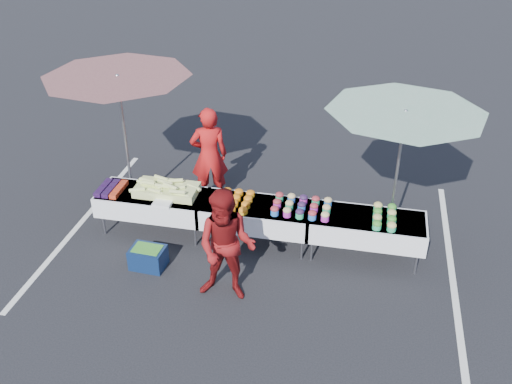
% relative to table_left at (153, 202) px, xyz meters
% --- Properties ---
extents(ground, '(80.00, 80.00, 0.00)m').
position_rel_table_left_xyz_m(ground, '(1.80, 0.00, -0.58)').
color(ground, black).
extents(stripe_left, '(0.10, 5.00, 0.00)m').
position_rel_table_left_xyz_m(stripe_left, '(-1.40, 0.00, -0.58)').
color(stripe_left, silver).
rests_on(stripe_left, ground).
extents(stripe_right, '(0.10, 5.00, 0.00)m').
position_rel_table_left_xyz_m(stripe_right, '(5.00, 0.00, -0.58)').
color(stripe_right, silver).
rests_on(stripe_right, ground).
extents(table_left, '(1.86, 0.81, 0.75)m').
position_rel_table_left_xyz_m(table_left, '(0.00, 0.00, 0.00)').
color(table_left, white).
rests_on(table_left, ground).
extents(table_center, '(1.86, 0.81, 0.75)m').
position_rel_table_left_xyz_m(table_center, '(1.80, 0.00, 0.00)').
color(table_center, white).
rests_on(table_center, ground).
extents(table_right, '(1.86, 0.81, 0.75)m').
position_rel_table_left_xyz_m(table_right, '(3.60, 0.00, 0.00)').
color(table_right, white).
rests_on(table_right, ground).
extents(berry_punnets, '(0.40, 0.54, 0.08)m').
position_rel_table_left_xyz_m(berry_punnets, '(-0.71, -0.06, 0.21)').
color(berry_punnets, black).
rests_on(berry_punnets, table_left).
extents(corn_pile, '(1.16, 0.57, 0.26)m').
position_rel_table_left_xyz_m(corn_pile, '(0.24, 0.04, 0.26)').
color(corn_pile, '#BEE173').
rests_on(corn_pile, table_left).
extents(plastic_bags, '(0.30, 0.25, 0.05)m').
position_rel_table_left_xyz_m(plastic_bags, '(0.30, -0.30, 0.19)').
color(plastic_bags, white).
rests_on(plastic_bags, table_left).
extents(carrot_bowls, '(0.55, 0.69, 0.11)m').
position_rel_table_left_xyz_m(carrot_bowls, '(1.45, -0.01, 0.22)').
color(carrot_bowls, '#C88B16').
rests_on(carrot_bowls, table_center).
extents(potato_cups, '(0.94, 0.58, 0.16)m').
position_rel_table_left_xyz_m(potato_cups, '(2.55, 0.00, 0.25)').
color(potato_cups, blue).
rests_on(potato_cups, table_right).
extents(bean_baskets, '(0.36, 0.68, 0.15)m').
position_rel_table_left_xyz_m(bean_baskets, '(3.86, -0.01, 0.24)').
color(bean_baskets, '#2BAD6C').
rests_on(bean_baskets, table_right).
extents(vendor, '(0.80, 0.66, 1.87)m').
position_rel_table_left_xyz_m(vendor, '(0.67, 1.20, 0.35)').
color(vendor, '#B61415').
rests_on(vendor, ground).
extents(customer, '(0.87, 0.68, 1.79)m').
position_rel_table_left_xyz_m(customer, '(1.67, -1.40, 0.31)').
color(customer, maroon).
rests_on(customer, ground).
extents(umbrella_left, '(3.07, 3.07, 2.56)m').
position_rel_table_left_xyz_m(umbrella_left, '(-0.70, 0.69, 1.74)').
color(umbrella_left, black).
rests_on(umbrella_left, ground).
extents(umbrella_right, '(2.71, 2.71, 2.46)m').
position_rel_table_left_xyz_m(umbrella_right, '(3.98, 0.40, 1.65)').
color(umbrella_right, black).
rests_on(umbrella_right, ground).
extents(storage_bin, '(0.56, 0.42, 0.35)m').
position_rel_table_left_xyz_m(storage_bin, '(0.26, -0.99, -0.40)').
color(storage_bin, '#0D1E41').
rests_on(storage_bin, ground).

